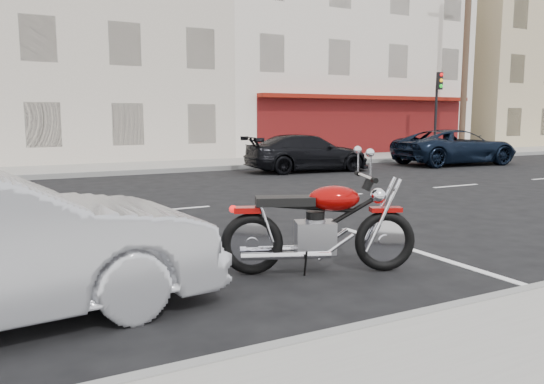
{
  "coord_description": "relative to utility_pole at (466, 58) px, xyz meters",
  "views": [
    {
      "loc": [
        -5.16,
        -10.36,
        1.86
      ],
      "look_at": [
        -1.66,
        -3.71,
        0.8
      ],
      "focal_mm": 35.0,
      "sensor_mm": 36.0,
      "label": 1
    }
  ],
  "objects": [
    {
      "name": "curb_far",
      "position": [
        -20.5,
        -1.6,
        -4.66
      ],
      "size": [
        80.0,
        0.12,
        0.16
      ],
      "primitive_type": "cube",
      "color": "gray",
      "rests_on": "ground"
    },
    {
      "name": "car_far",
      "position": [
        -11.01,
        -3.3,
        -4.1
      ],
      "size": [
        4.56,
        2.19,
        1.28
      ],
      "primitive_type": "imported",
      "rotation": [
        0.0,
        0.0,
        1.48
      ],
      "color": "black",
      "rests_on": "ground"
    },
    {
      "name": "bldg_cream",
      "position": [
        -17.5,
        7.7,
        1.01
      ],
      "size": [
        12.0,
        12.0,
        11.5
      ],
      "primitive_type": "cube",
      "color": "beige",
      "rests_on": "ground"
    },
    {
      "name": "motorcycle",
      "position": [
        -16.49,
        -14.05,
        -4.2
      ],
      "size": [
        2.23,
        1.13,
        1.18
      ],
      "rotation": [
        0.0,
        0.0,
        -0.39
      ],
      "color": "black",
      "rests_on": "ground"
    },
    {
      "name": "utility_pole",
      "position": [
        0.0,
        0.0,
        0.0
      ],
      "size": [
        1.8,
        0.3,
        9.0
      ],
      "color": "#422D1E",
      "rests_on": "sidewalk_far"
    },
    {
      "name": "bldg_far_east",
      "position": [
        10.5,
        7.7,
        0.76
      ],
      "size": [
        12.0,
        12.0,
        11.0
      ],
      "primitive_type": "cube",
      "color": "tan",
      "rests_on": "ground"
    },
    {
      "name": "traffic_light",
      "position": [
        -2.0,
        -0.27,
        -2.18
      ],
      "size": [
        0.26,
        0.3,
        3.8
      ],
      "color": "black",
      "rests_on": "sidewalk_far"
    },
    {
      "name": "ground",
      "position": [
        -15.5,
        -8.6,
        -4.74
      ],
      "size": [
        120.0,
        120.0,
        0.0
      ],
      "primitive_type": "plane",
      "color": "black",
      "rests_on": "ground"
    },
    {
      "name": "sidewalk_far",
      "position": [
        -20.5,
        0.1,
        -4.66
      ],
      "size": [
        80.0,
        3.4,
        0.15
      ],
      "primitive_type": "cube",
      "color": "gray",
      "rests_on": "ground"
    },
    {
      "name": "bldg_corner",
      "position": [
        -4.5,
        7.7,
        1.51
      ],
      "size": [
        14.0,
        12.0,
        12.5
      ],
      "primitive_type": "cube",
      "color": "silver",
      "rests_on": "ground"
    },
    {
      "name": "suv_far",
      "position": [
        -4.4,
        -3.74,
        -4.04
      ],
      "size": [
        5.21,
        2.78,
        1.39
      ],
      "primitive_type": "imported",
      "rotation": [
        0.0,
        0.0,
        1.47
      ],
      "color": "black",
      "rests_on": "ground"
    },
    {
      "name": "fire_hydrant",
      "position": [
        -3.5,
        -0.1,
        -4.21
      ],
      "size": [
        0.2,
        0.2,
        0.72
      ],
      "color": "beige",
      "rests_on": "sidewalk_far"
    }
  ]
}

